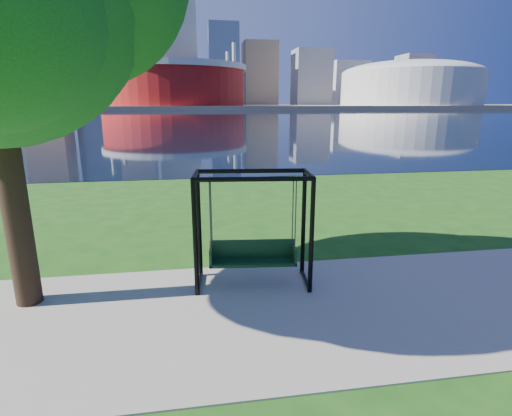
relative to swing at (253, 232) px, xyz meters
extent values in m
plane|color=#1E5114|center=(-0.17, -0.63, -1.06)|extent=(900.00, 900.00, 0.00)
cube|color=#9E937F|center=(-0.17, -1.13, -1.04)|extent=(120.00, 4.00, 0.03)
cube|color=black|center=(-0.17, 101.37, -1.05)|extent=(900.00, 180.00, 0.02)
cube|color=#937F60|center=(-0.17, 305.37, -0.06)|extent=(900.00, 228.00, 2.00)
cylinder|color=maroon|center=(-10.17, 234.37, 11.94)|extent=(80.00, 80.00, 22.00)
cylinder|color=silver|center=(-10.17, 234.37, 21.44)|extent=(83.00, 83.00, 3.00)
cylinder|color=silver|center=(22.74, 253.37, 16.94)|extent=(2.00, 2.00, 32.00)
cylinder|color=silver|center=(-43.08, 253.37, 16.94)|extent=(2.00, 2.00, 32.00)
cylinder|color=silver|center=(-43.08, 215.37, 16.94)|extent=(2.00, 2.00, 32.00)
cylinder|color=silver|center=(22.74, 215.37, 16.94)|extent=(2.00, 2.00, 32.00)
cylinder|color=beige|center=(134.83, 234.37, 10.94)|extent=(84.00, 84.00, 20.00)
ellipsoid|color=beige|center=(134.83, 234.37, 19.94)|extent=(84.00, 84.00, 15.12)
cube|color=#998466|center=(-100.17, 299.37, 44.94)|extent=(26.00, 26.00, 88.00)
cube|color=slate|center=(-70.17, 324.37, 48.44)|extent=(30.00, 24.00, 95.00)
cube|color=gray|center=(-40.17, 304.37, 36.94)|extent=(24.00, 24.00, 72.00)
cube|color=silver|center=(-10.17, 334.37, 40.94)|extent=(32.00, 28.00, 80.00)
cube|color=slate|center=(24.83, 309.37, 29.94)|extent=(22.00, 22.00, 58.00)
cube|color=#998466|center=(54.83, 324.37, 24.94)|extent=(26.00, 26.00, 48.00)
cube|color=gray|center=(94.83, 314.37, 21.94)|extent=(28.00, 24.00, 42.00)
cube|color=silver|center=(134.83, 339.37, 18.94)|extent=(30.00, 26.00, 36.00)
cube|color=gray|center=(184.83, 319.37, 20.94)|extent=(24.00, 24.00, 40.00)
cube|color=#998466|center=(224.83, 334.37, 16.94)|extent=(26.00, 26.00, 32.00)
cylinder|color=black|center=(-1.07, -0.34, 0.02)|extent=(0.09, 0.09, 2.15)
cylinder|color=black|center=(0.98, -0.55, 0.02)|extent=(0.09, 0.09, 2.15)
cylinder|color=black|center=(-0.98, 0.50, 0.02)|extent=(0.09, 0.09, 2.15)
cylinder|color=black|center=(1.06, 0.29, 0.02)|extent=(0.09, 0.09, 2.15)
cylinder|color=black|center=(-0.05, -0.44, 1.09)|extent=(2.05, 0.29, 0.08)
cylinder|color=black|center=(0.04, 0.39, 1.09)|extent=(2.05, 0.29, 0.08)
cylinder|color=black|center=(-1.03, 0.08, 1.09)|extent=(0.17, 0.85, 0.08)
cylinder|color=black|center=(-1.03, 0.08, -0.98)|extent=(0.15, 0.84, 0.07)
cylinder|color=black|center=(1.02, -0.13, 1.09)|extent=(0.17, 0.85, 0.08)
cylinder|color=black|center=(1.02, -0.13, -0.98)|extent=(0.15, 0.84, 0.07)
cube|color=black|center=(0.00, -0.03, -0.59)|extent=(1.67, 0.58, 0.06)
cube|color=black|center=(0.02, 0.16, -0.39)|extent=(1.63, 0.21, 0.36)
cube|color=black|center=(-0.79, 0.05, -0.46)|extent=(0.09, 0.42, 0.32)
cube|color=black|center=(0.78, -0.11, -0.46)|extent=(0.09, 0.42, 0.32)
cylinder|color=#38383D|center=(-0.79, -0.12, 0.37)|extent=(0.02, 0.02, 1.35)
cylinder|color=#38383D|center=(0.75, -0.28, 0.37)|extent=(0.02, 0.02, 1.35)
cylinder|color=#38383D|center=(-0.75, 0.22, 0.37)|extent=(0.02, 0.02, 1.35)
cylinder|color=#38383D|center=(0.78, 0.07, 0.37)|extent=(0.02, 0.02, 1.35)
cylinder|color=black|center=(-3.97, -0.14, 1.06)|extent=(0.42, 0.42, 4.24)
camera|label=1|loc=(-1.06, -7.02, 2.34)|focal=28.00mm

